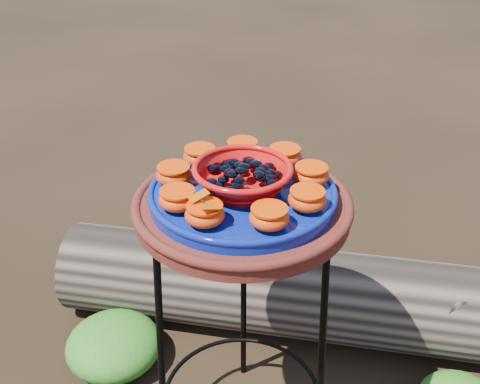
{
  "coord_description": "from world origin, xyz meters",
  "views": [
    {
      "loc": [
        0.02,
        -1.07,
        1.39
      ],
      "look_at": [
        -0.0,
        0.0,
        0.76
      ],
      "focal_mm": 45.0,
      "sensor_mm": 36.0,
      "label": 1
    }
  ],
  "objects_px": {
    "terracotta_saucer": "(242,208)",
    "cobalt_plate": "(242,195)",
    "red_bowl": "(242,179)",
    "plant_stand": "(242,338)",
    "driftwood_log": "(302,293)"
  },
  "relations": [
    {
      "from": "terracotta_saucer",
      "to": "red_bowl",
      "type": "relative_size",
      "value": 2.33
    },
    {
      "from": "plant_stand",
      "to": "driftwood_log",
      "type": "relative_size",
      "value": 0.46
    },
    {
      "from": "terracotta_saucer",
      "to": "red_bowl",
      "type": "height_order",
      "value": "red_bowl"
    },
    {
      "from": "plant_stand",
      "to": "red_bowl",
      "type": "relative_size",
      "value": 3.63
    },
    {
      "from": "terracotta_saucer",
      "to": "plant_stand",
      "type": "bearing_deg",
      "value": 0.0
    },
    {
      "from": "terracotta_saucer",
      "to": "cobalt_plate",
      "type": "relative_size",
      "value": 1.17
    },
    {
      "from": "terracotta_saucer",
      "to": "driftwood_log",
      "type": "bearing_deg",
      "value": 66.4
    },
    {
      "from": "cobalt_plate",
      "to": "driftwood_log",
      "type": "height_order",
      "value": "cobalt_plate"
    },
    {
      "from": "plant_stand",
      "to": "terracotta_saucer",
      "type": "distance_m",
      "value": 0.37
    },
    {
      "from": "plant_stand",
      "to": "cobalt_plate",
      "type": "bearing_deg",
      "value": 0.0
    },
    {
      "from": "cobalt_plate",
      "to": "red_bowl",
      "type": "bearing_deg",
      "value": 0.0
    },
    {
      "from": "terracotta_saucer",
      "to": "cobalt_plate",
      "type": "distance_m",
      "value": 0.03
    },
    {
      "from": "terracotta_saucer",
      "to": "cobalt_plate",
      "type": "height_order",
      "value": "cobalt_plate"
    },
    {
      "from": "cobalt_plate",
      "to": "driftwood_log",
      "type": "bearing_deg",
      "value": 66.4
    },
    {
      "from": "plant_stand",
      "to": "driftwood_log",
      "type": "height_order",
      "value": "plant_stand"
    }
  ]
}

